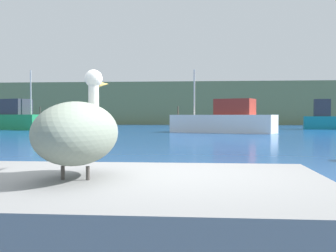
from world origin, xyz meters
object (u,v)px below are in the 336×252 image
Objects in this scene: pelican at (78,132)px; fishing_boat_green at (17,118)px; fishing_boat_white at (225,121)px; fishing_boat_teal at (328,119)px.

fishing_boat_green is (-16.60, 34.95, -0.13)m from pelican.
pelican is at bearing 106.93° from fishing_boat_white.
pelican is at bearing -98.85° from fishing_boat_teal.
fishing_boat_green reaches higher than pelican.
fishing_boat_green is 29.48m from fishing_boat_teal.
fishing_boat_teal is at bearing -116.65° from fishing_boat_white.
fishing_boat_teal is 0.59× the size of fishing_boat_white.
fishing_boat_teal is at bearing 30.92° from fishing_boat_green.
fishing_boat_teal is (29.26, 3.62, -0.09)m from fishing_boat_green.
fishing_boat_white is (-10.18, -9.05, -0.04)m from fishing_boat_teal.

